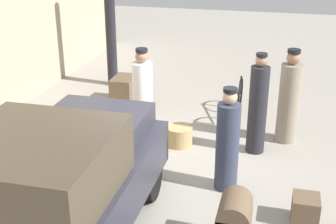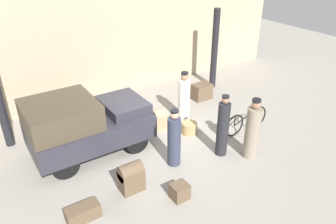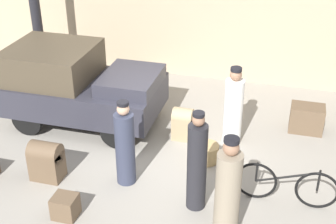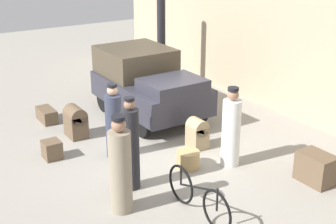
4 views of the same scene
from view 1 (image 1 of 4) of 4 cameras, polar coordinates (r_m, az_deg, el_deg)
ground_plane at (r=7.70m, az=1.09°, el=-7.24°), size 30.00×30.00×0.00m
canopy_pillar_right at (r=11.42m, az=-7.04°, el=10.70°), size 0.25×0.25×3.07m
truck at (r=5.92m, az=-12.87°, el=-7.57°), size 3.21×1.82×1.68m
bicycle at (r=9.68m, az=8.50°, el=1.28°), size 1.71×0.04×0.76m
wicker_basket at (r=8.50m, az=1.40°, el=-2.93°), size 0.47×0.47×0.35m
porter_standing_middle at (r=8.79m, az=-3.12°, el=2.03°), size 0.38×0.38×1.66m
conductor_in_dark_uniform at (r=6.98m, az=7.26°, el=-3.86°), size 0.35×0.35×1.62m
porter_with_bicycle at (r=8.71m, az=14.54°, el=1.39°), size 0.39×0.39×1.74m
porter_carrying_trunk at (r=8.16m, az=10.89°, el=0.55°), size 0.32×0.32×1.79m
suitcase_black_upright at (r=10.52m, az=-5.34°, el=2.73°), size 0.70×0.47×0.58m
trunk_large_brown at (r=8.04m, az=-4.55°, el=-3.13°), size 0.41×0.38×0.69m
trunk_wicker_pale at (r=6.68m, az=16.39°, el=-11.36°), size 0.39×0.36×0.39m
trunk_barrel_dark at (r=5.92m, az=8.06°, el=-13.13°), size 0.56×0.40×0.75m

